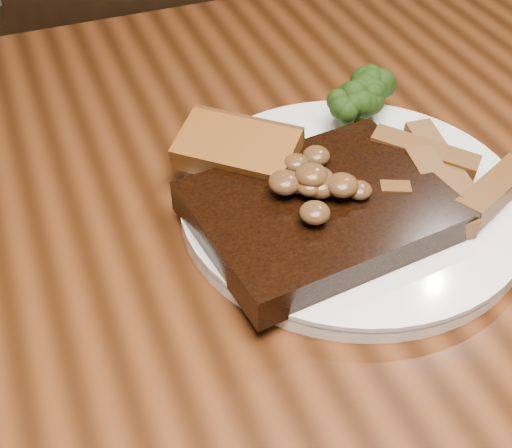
{
  "coord_description": "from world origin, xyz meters",
  "views": [
    {
      "loc": [
        -0.16,
        -0.35,
        1.14
      ],
      "look_at": [
        -0.02,
        0.01,
        0.78
      ],
      "focal_mm": 50.0,
      "sensor_mm": 36.0,
      "label": 1
    }
  ],
  "objects_px": {
    "plate": "(352,203)",
    "potato_wedges": "(430,175)",
    "dining_table": "(283,336)",
    "steak": "(321,211)",
    "garlic_bread": "(237,168)",
    "chair_far": "(176,145)"
  },
  "relations": [
    {
      "from": "potato_wedges",
      "to": "garlic_bread",
      "type": "bearing_deg",
      "value": 154.74
    },
    {
      "from": "dining_table",
      "to": "potato_wedges",
      "type": "relative_size",
      "value": 13.81
    },
    {
      "from": "chair_far",
      "to": "garlic_bread",
      "type": "bearing_deg",
      "value": 93.0
    },
    {
      "from": "dining_table",
      "to": "steak",
      "type": "xyz_separation_m",
      "value": [
        0.03,
        0.01,
        0.12
      ]
    },
    {
      "from": "plate",
      "to": "potato_wedges",
      "type": "relative_size",
      "value": 2.43
    },
    {
      "from": "garlic_bread",
      "to": "potato_wedges",
      "type": "height_order",
      "value": "potato_wedges"
    },
    {
      "from": "chair_far",
      "to": "garlic_bread",
      "type": "xyz_separation_m",
      "value": [
        -0.07,
        -0.49,
        0.32
      ]
    },
    {
      "from": "chair_far",
      "to": "steak",
      "type": "bearing_deg",
      "value": 98.05
    },
    {
      "from": "dining_table",
      "to": "garlic_bread",
      "type": "distance_m",
      "value": 0.15
    },
    {
      "from": "chair_far",
      "to": "plate",
      "type": "distance_m",
      "value": 0.63
    },
    {
      "from": "plate",
      "to": "garlic_bread",
      "type": "height_order",
      "value": "garlic_bread"
    },
    {
      "from": "garlic_bread",
      "to": "potato_wedges",
      "type": "distance_m",
      "value": 0.16
    },
    {
      "from": "dining_table",
      "to": "chair_far",
      "type": "xyz_separation_m",
      "value": [
        0.06,
        0.59,
        -0.21
      ]
    },
    {
      "from": "potato_wedges",
      "to": "chair_far",
      "type": "bearing_deg",
      "value": 97.67
    },
    {
      "from": "dining_table",
      "to": "plate",
      "type": "xyz_separation_m",
      "value": [
        0.07,
        0.03,
        0.1
      ]
    },
    {
      "from": "garlic_bread",
      "to": "plate",
      "type": "bearing_deg",
      "value": 5.42
    },
    {
      "from": "steak",
      "to": "garlic_bread",
      "type": "relative_size",
      "value": 1.95
    },
    {
      "from": "chair_far",
      "to": "steak",
      "type": "distance_m",
      "value": 0.66
    },
    {
      "from": "chair_far",
      "to": "potato_wedges",
      "type": "height_order",
      "value": "chair_far"
    },
    {
      "from": "plate",
      "to": "dining_table",
      "type": "bearing_deg",
      "value": -154.58
    },
    {
      "from": "potato_wedges",
      "to": "dining_table",
      "type": "bearing_deg",
      "value": -169.71
    },
    {
      "from": "plate",
      "to": "chair_far",
      "type": "bearing_deg",
      "value": 91.07
    }
  ]
}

